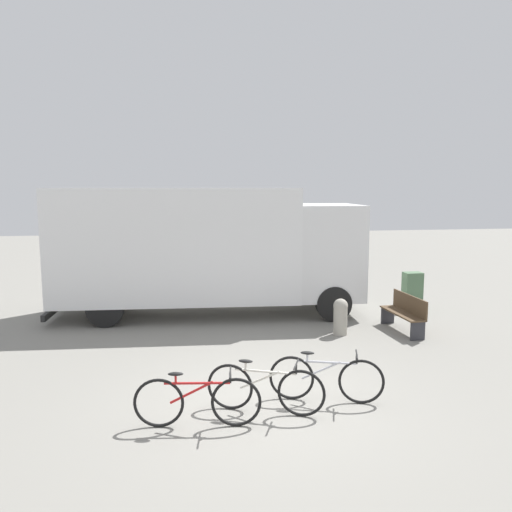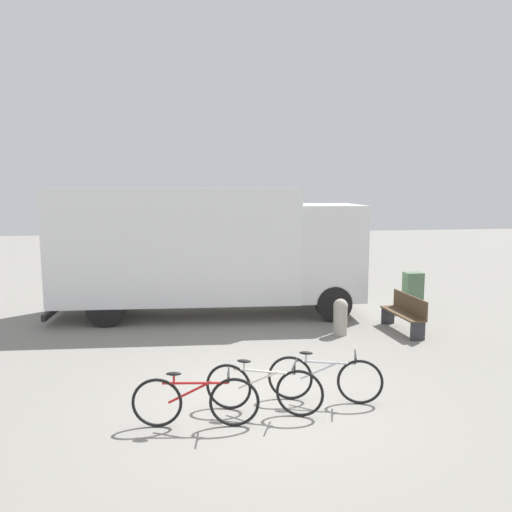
# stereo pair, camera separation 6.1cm
# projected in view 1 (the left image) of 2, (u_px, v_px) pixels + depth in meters

# --- Properties ---
(ground_plane) EXTENTS (60.00, 60.00, 0.00)m
(ground_plane) POSITION_uv_depth(u_px,v_px,m) (265.00, 402.00, 7.95)
(ground_plane) COLOR gray
(delivery_truck) EXTENTS (8.21, 2.85, 3.38)m
(delivery_truck) POSITION_uv_depth(u_px,v_px,m) (205.00, 246.00, 13.24)
(delivery_truck) COLOR white
(delivery_truck) RESTS_ON ground
(park_bench) EXTENTS (0.47, 1.55, 0.87)m
(park_bench) POSITION_uv_depth(u_px,v_px,m) (405.00, 312.00, 11.81)
(park_bench) COLOR brown
(park_bench) RESTS_ON ground
(bicycle_near) EXTENTS (1.81, 0.44, 0.82)m
(bicycle_near) POSITION_uv_depth(u_px,v_px,m) (197.00, 401.00, 7.08)
(bicycle_near) COLOR black
(bicycle_near) RESTS_ON ground
(bicycle_middle) EXTENTS (1.70, 0.75, 0.82)m
(bicycle_middle) POSITION_uv_depth(u_px,v_px,m) (265.00, 388.00, 7.52)
(bicycle_middle) COLOR black
(bicycle_middle) RESTS_ON ground
(bicycle_far) EXTENTS (1.75, 0.66, 0.82)m
(bicycle_far) POSITION_uv_depth(u_px,v_px,m) (326.00, 378.00, 7.92)
(bicycle_far) COLOR black
(bicycle_far) RESTS_ON ground
(bollard_near_bench) EXTENTS (0.34, 0.34, 0.85)m
(bollard_near_bench) POSITION_uv_depth(u_px,v_px,m) (340.00, 315.00, 11.54)
(bollard_near_bench) COLOR #9E998C
(bollard_near_bench) RESTS_ON ground
(utility_box) EXTENTS (0.49, 0.35, 1.06)m
(utility_box) POSITION_uv_depth(u_px,v_px,m) (412.00, 291.00, 13.90)
(utility_box) COLOR #4C6B4C
(utility_box) RESTS_ON ground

